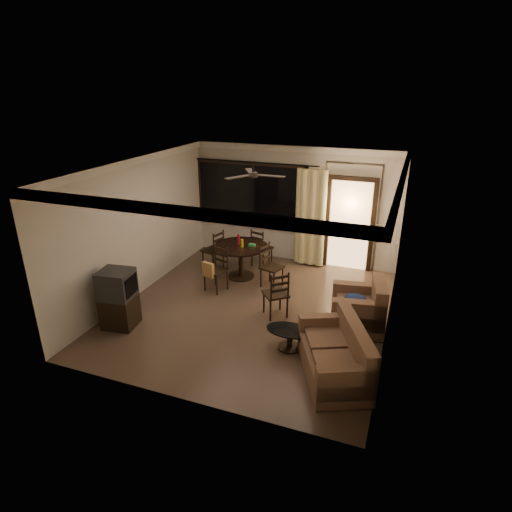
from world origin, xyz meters
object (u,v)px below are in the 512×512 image
at_px(tv_cabinet, 118,299).
at_px(armchair, 361,309).
at_px(dining_table, 241,252).
at_px(sofa, 337,357).
at_px(dining_chair_north, 261,255).
at_px(dining_chair_west, 214,257).
at_px(side_chair, 276,302).
at_px(dining_chair_east, 271,274).
at_px(dining_chair_south, 216,277).
at_px(coffee_table, 290,336).

distance_m(tv_cabinet, armchair, 4.33).
distance_m(dining_table, sofa, 3.90).
height_order(dining_chair_north, tv_cabinet, tv_cabinet).
distance_m(dining_chair_west, armchair, 3.95).
bearing_deg(dining_chair_west, side_chair, 68.15).
xyz_separation_m(tv_cabinet, side_chair, (2.53, 1.33, -0.27)).
distance_m(dining_chair_east, dining_chair_north, 1.15).
xyz_separation_m(dining_chair_east, sofa, (1.91, -2.56, 0.05)).
distance_m(dining_chair_south, armchair, 3.12).
distance_m(dining_chair_south, tv_cabinet, 2.17).
bearing_deg(dining_chair_north, dining_chair_west, 43.24).
distance_m(dining_chair_north, tv_cabinet, 3.79).
relative_size(dining_table, sofa, 0.69).
xyz_separation_m(dining_chair_north, side_chair, (1.07, -2.16, -0.00)).
relative_size(armchair, side_chair, 1.10).
relative_size(tv_cabinet, side_chair, 1.15).
relative_size(dining_chair_south, tv_cabinet, 0.87).
height_order(tv_cabinet, armchair, tv_cabinet).
distance_m(dining_chair_west, side_chair, 2.66).
bearing_deg(coffee_table, tv_cabinet, -172.91).
bearing_deg(dining_chair_north, dining_table, 90.11).
distance_m(armchair, side_chair, 1.56).
xyz_separation_m(dining_chair_south, dining_chair_north, (0.46, 1.58, -0.02)).
distance_m(dining_chair_north, coffee_table, 3.50).
height_order(dining_chair_east, dining_chair_north, same).
distance_m(dining_table, dining_chair_north, 0.85).
relative_size(dining_table, dining_chair_north, 1.28).
bearing_deg(dining_chair_south, coffee_table, -20.01).
xyz_separation_m(dining_chair_west, dining_chair_south, (0.56, -1.06, 0.02)).
distance_m(sofa, armchair, 1.51).
bearing_deg(dining_chair_south, dining_table, 89.90).
bearing_deg(dining_table, dining_chair_west, 163.84).
distance_m(dining_chair_west, dining_chair_east, 1.67).
xyz_separation_m(dining_table, tv_cabinet, (-1.24, -2.73, -0.05)).
distance_m(dining_chair_west, dining_chair_south, 1.20).
height_order(dining_chair_north, coffee_table, dining_chair_north).
bearing_deg(armchair, sofa, -105.02).
distance_m(dining_chair_west, sofa, 4.64).
height_order(dining_chair_south, sofa, dining_chair_south).
distance_m(tv_cabinet, side_chair, 2.87).
height_order(dining_table, tv_cabinet, tv_cabinet).
height_order(dining_chair_east, sofa, dining_chair_east).
bearing_deg(dining_chair_east, dining_chair_south, 135.70).
height_order(dining_chair_east, dining_chair_south, same).
xyz_separation_m(dining_chair_west, armchair, (3.65, -1.53, 0.09)).
bearing_deg(coffee_table, armchair, 46.54).
xyz_separation_m(dining_table, dining_chair_north, (0.22, 0.75, -0.32)).
bearing_deg(sofa, dining_table, 109.53).
height_order(dining_chair_south, tv_cabinet, tv_cabinet).
relative_size(coffee_table, side_chair, 0.85).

